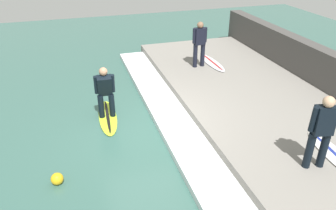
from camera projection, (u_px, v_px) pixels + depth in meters
ground_plane at (148, 130)px, 8.98m from camera, size 28.00×28.00×0.00m
concrete_ledge at (260, 107)px, 9.79m from camera, size 4.40×12.57×0.39m
back_wall at (332, 79)px, 10.15m from camera, size 0.50×13.20×1.55m
wave_foam_crest at (174, 123)px, 9.13m from camera, size 1.00×11.94×0.18m
surfboard_riding at (108, 117)px, 9.56m from camera, size 0.64×2.10×0.07m
surfer_riding at (105, 90)px, 9.15m from camera, size 0.57×0.44×1.52m
surfer_waiting_near at (322, 129)px, 6.58m from camera, size 0.56×0.34×1.67m
surfboard_waiting_near at (334, 154)px, 7.33m from camera, size 0.71×1.97×0.07m
surfer_waiting_far at (200, 42)px, 11.73m from camera, size 0.55×0.26×1.65m
surfboard_waiting_far at (212, 62)px, 12.43m from camera, size 0.49×1.97×0.07m
marker_buoy at (57, 179)px, 7.03m from camera, size 0.27×0.27×0.27m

